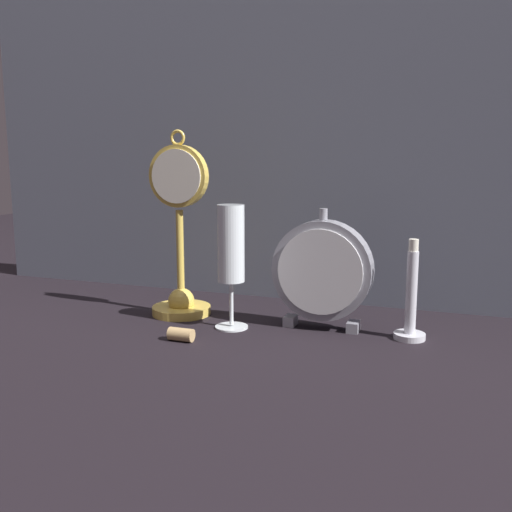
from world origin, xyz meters
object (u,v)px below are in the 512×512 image
at_px(champagne_flute, 231,252).
at_px(wine_cork, 181,335).
at_px(pocket_watch_on_stand, 180,248).
at_px(brass_candlestick, 411,305).
at_px(mantel_clock_silver, 322,271).

distance_m(champagne_flute, wine_cork, 0.17).
height_order(pocket_watch_on_stand, brass_candlestick, pocket_watch_on_stand).
bearing_deg(mantel_clock_silver, wine_cork, -143.91).
height_order(mantel_clock_silver, wine_cork, mantel_clock_silver).
relative_size(champagne_flute, brass_candlestick, 1.30).
bearing_deg(brass_candlestick, champagne_flute, -171.93).
height_order(mantel_clock_silver, brass_candlestick, mantel_clock_silver).
bearing_deg(mantel_clock_silver, pocket_watch_on_stand, 179.70).
xyz_separation_m(mantel_clock_silver, champagne_flute, (-0.15, -0.05, 0.03)).
xyz_separation_m(brass_candlestick, wine_cork, (-0.35, -0.14, -0.05)).
height_order(champagne_flute, wine_cork, champagne_flute).
relative_size(mantel_clock_silver, champagne_flute, 0.97).
height_order(pocket_watch_on_stand, wine_cork, pocket_watch_on_stand).
bearing_deg(brass_candlestick, pocket_watch_on_stand, 179.03).
height_order(mantel_clock_silver, champagne_flute, champagne_flute).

